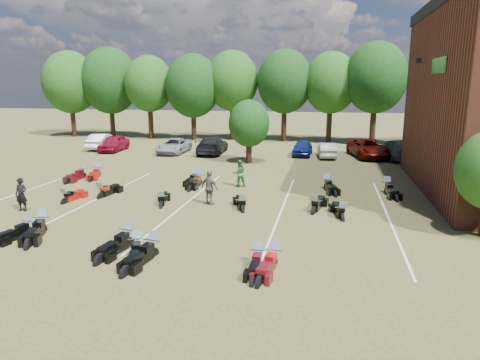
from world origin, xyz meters
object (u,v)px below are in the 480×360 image
(car_0, at_px, (114,143))
(motorcycle_0, at_px, (43,232))
(person_grey, at_px, (210,188))
(motorcycle_3, at_px, (153,257))
(car_4, at_px, (303,148))
(person_green, at_px, (239,173))
(motorcycle_14, at_px, (83,178))
(person_black, at_px, (21,195))
(motorcycle_7, at_px, (65,203))

(car_0, xyz_separation_m, motorcycle_0, (7.94, -21.15, -0.74))
(person_grey, relative_size, motorcycle_3, 0.78)
(car_4, height_order, motorcycle_0, car_4)
(car_4, distance_m, person_green, 12.89)
(motorcycle_3, xyz_separation_m, motorcycle_14, (-9.80, 11.46, 0.00))
(car_4, bearing_deg, car_0, -174.61)
(person_black, height_order, motorcycle_0, person_black)
(motorcycle_3, distance_m, motorcycle_7, 9.25)
(person_green, distance_m, motorcycle_14, 10.65)
(motorcycle_0, distance_m, motorcycle_14, 10.85)
(person_grey, distance_m, motorcycle_7, 7.63)
(motorcycle_7, bearing_deg, motorcycle_0, 119.27)
(motorcycle_0, bearing_deg, car_4, 47.80)
(motorcycle_7, relative_size, motorcycle_14, 0.86)
(car_0, relative_size, motorcycle_14, 1.83)
(person_black, bearing_deg, motorcycle_3, -29.16)
(car_0, relative_size, person_grey, 2.42)
(motorcycle_3, bearing_deg, motorcycle_7, 150.28)
(motorcycle_3, bearing_deg, person_green, 93.97)
(car_0, bearing_deg, person_black, -79.85)
(motorcycle_14, bearing_deg, motorcycle_3, -48.74)
(motorcycle_7, bearing_deg, person_black, 61.57)
(motorcycle_7, bearing_deg, car_4, -115.00)
(person_grey, height_order, motorcycle_7, person_grey)
(motorcycle_7, distance_m, motorcycle_14, 6.29)
(car_0, height_order, motorcycle_3, car_0)
(motorcycle_3, height_order, motorcycle_14, motorcycle_14)
(person_grey, bearing_deg, person_black, 44.39)
(person_black, xyz_separation_m, person_green, (9.30, 7.17, -0.00))
(motorcycle_7, bearing_deg, motorcycle_14, -60.05)
(person_grey, bearing_deg, car_4, -76.61)
(motorcycle_0, xyz_separation_m, motorcycle_3, (5.55, -1.48, 0.00))
(person_grey, relative_size, motorcycle_7, 0.88)
(car_0, relative_size, motorcycle_7, 2.12)
(motorcycle_7, bearing_deg, person_grey, -163.78)
(car_0, distance_m, person_green, 18.32)
(motorcycle_0, xyz_separation_m, motorcycle_14, (-4.25, 9.98, 0.00))
(motorcycle_3, bearing_deg, motorcycle_14, 138.70)
(car_0, distance_m, person_black, 19.29)
(car_0, xyz_separation_m, person_grey, (13.65, -15.69, 0.16))
(motorcycle_0, relative_size, motorcycle_7, 1.19)
(car_4, xyz_separation_m, motorcycle_14, (-13.59, -12.26, -0.66))
(motorcycle_0, bearing_deg, motorcycle_14, 93.65)
(motorcycle_7, height_order, motorcycle_14, motorcycle_14)
(motorcycle_14, bearing_deg, person_green, -0.79)
(motorcycle_0, relative_size, motorcycle_3, 1.06)
(car_0, distance_m, motorcycle_0, 22.61)
(car_0, bearing_deg, motorcycle_0, -74.33)
(person_green, xyz_separation_m, person_grey, (-0.65, -4.23, 0.07))
(car_0, height_order, person_green, person_green)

